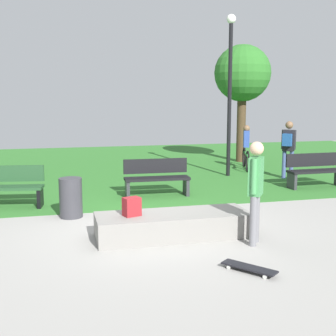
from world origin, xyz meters
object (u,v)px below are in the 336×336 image
object	(u,v)px
pedestrian_with_backpack	(288,144)
tree_leaning_ash	(242,75)
park_bench_far_left	(157,177)
park_bench_far_right	(315,170)
skateboard_by_ledge	(249,268)
park_bench_center_lawn	(6,186)
backpack_on_ledge	(132,207)
cyclist_on_bicycle	(246,151)
trash_bin	(71,198)
skater_performing_trick	(256,185)
concrete_ledge	(173,225)
lamp_post	(230,81)

from	to	relation	value
pedestrian_with_backpack	tree_leaning_ash	bearing A→B (deg)	89.00
park_bench_far_left	park_bench_far_right	xyz separation A→B (m)	(4.42, 0.05, 0.00)
skateboard_by_ledge	tree_leaning_ash	bearing A→B (deg)	67.70
park_bench_far_left	park_bench_center_lawn	distance (m)	3.49
backpack_on_ledge	cyclist_on_bicycle	bearing A→B (deg)	-145.45
park_bench_far_left	cyclist_on_bicycle	world-z (taller)	cyclist_on_bicycle
skateboard_by_ledge	park_bench_far_left	distance (m)	5.11
backpack_on_ledge	trash_bin	bearing A→B (deg)	-79.27
park_bench_far_left	park_bench_center_lawn	world-z (taller)	same
tree_leaning_ash	park_bench_far_right	bearing A→B (deg)	-89.48
skater_performing_trick	pedestrian_with_backpack	size ratio (longest dim) A/B	1.00
concrete_ledge	skateboard_by_ledge	size ratio (longest dim) A/B	3.58
cyclist_on_bicycle	trash_bin	bearing A→B (deg)	-140.66
backpack_on_ledge	park_bench_far_right	world-z (taller)	park_bench_far_right
park_bench_far_right	backpack_on_ledge	bearing A→B (deg)	-149.30
park_bench_center_lawn	pedestrian_with_backpack	bearing A→B (deg)	12.12
trash_bin	lamp_post	bearing A→B (deg)	37.71
tree_leaning_ash	lamp_post	xyz separation A→B (m)	(-1.60, -2.80, -0.34)
park_bench_far_left	park_bench_center_lawn	size ratio (longest dim) A/B	0.98
cyclist_on_bicycle	park_bench_far_right	bearing A→B (deg)	-80.30
park_bench_far_right	trash_bin	xyz separation A→B (m)	(-6.54, -1.57, -0.08)
concrete_ledge	tree_leaning_ash	size ratio (longest dim) A/B	0.62
concrete_ledge	trash_bin	world-z (taller)	trash_bin
backpack_on_ledge	tree_leaning_ash	bearing A→B (deg)	-142.01
lamp_post	pedestrian_with_backpack	xyz separation A→B (m)	(1.53, -0.90, -1.86)
park_bench_center_lawn	backpack_on_ledge	bearing A→B (deg)	-51.69
pedestrian_with_backpack	cyclist_on_bicycle	xyz separation A→B (m)	(-0.46, 2.01, -0.40)
concrete_ledge	backpack_on_ledge	world-z (taller)	backpack_on_ledge
park_bench_far_left	tree_leaning_ash	bearing A→B (deg)	49.19
park_bench_far_left	concrete_ledge	bearing A→B (deg)	-97.40
skater_performing_trick	backpack_on_ledge	bearing A→B (deg)	159.75
park_bench_far_left	lamp_post	xyz separation A→B (m)	(2.77, 2.27, 2.41)
park_bench_far_left	skater_performing_trick	bearing A→B (deg)	-78.74
concrete_ledge	skateboard_by_ledge	bearing A→B (deg)	-70.98
backpack_on_ledge	park_bench_far_left	size ratio (longest dim) A/B	0.20
lamp_post	trash_bin	world-z (taller)	lamp_post
park_bench_center_lawn	cyclist_on_bicycle	distance (m)	8.20
concrete_ledge	park_bench_center_lawn	xyz separation A→B (m)	(-3.05, 2.96, 0.27)
park_bench_center_lawn	cyclist_on_bicycle	size ratio (longest dim) A/B	0.94
backpack_on_ledge	skater_performing_trick	world-z (taller)	skater_performing_trick
park_bench_far_right	cyclist_on_bicycle	distance (m)	3.38
lamp_post	cyclist_on_bicycle	xyz separation A→B (m)	(1.07, 1.11, -2.26)
pedestrian_with_backpack	park_bench_center_lawn	bearing A→B (deg)	-167.88
lamp_post	trash_bin	distance (m)	6.67
cyclist_on_bicycle	concrete_ledge	bearing A→B (deg)	-122.76
skateboard_by_ledge	park_bench_center_lawn	world-z (taller)	park_bench_center_lawn
trash_bin	park_bench_far_left	bearing A→B (deg)	35.62
skateboard_by_ledge	lamp_post	world-z (taller)	lamp_post
skateboard_by_ledge	trash_bin	bearing A→B (deg)	123.05
backpack_on_ledge	trash_bin	xyz separation A→B (m)	(-0.97, 1.74, -0.17)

